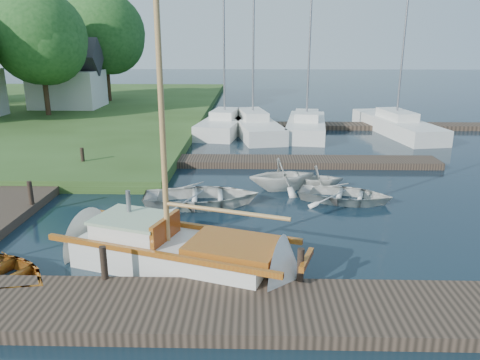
{
  "coord_description": "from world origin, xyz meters",
  "views": [
    {
      "loc": [
        0.37,
        -14.62,
        5.6
      ],
      "look_at": [
        0.0,
        0.0,
        1.2
      ],
      "focal_mm": 35.0,
      "sensor_mm": 36.0,
      "label": 1
    }
  ],
  "objects_px": {
    "tree_7": "(105,32)",
    "mooring_post_5": "(83,157)",
    "marina_boat_2": "(306,125)",
    "tender_c": "(345,192)",
    "marina_boat_1": "(253,124)",
    "marina_boat_0": "(225,123)",
    "house_c": "(67,80)",
    "tree_3": "(40,36)",
    "marina_boat_3": "(396,124)",
    "tender_a": "(202,194)",
    "tender_d": "(319,176)",
    "mooring_post_4": "(31,193)",
    "mooring_post_1": "(104,263)",
    "sailboat": "(181,254)",
    "mooring_post_2": "(300,265)",
    "tender_b": "(282,173)"
  },
  "relations": [
    {
      "from": "tree_7",
      "to": "mooring_post_5",
      "type": "bearing_deg",
      "value": -76.64
    },
    {
      "from": "tree_7",
      "to": "marina_boat_2",
      "type": "bearing_deg",
      "value": -37.62
    },
    {
      "from": "tender_c",
      "to": "marina_boat_1",
      "type": "distance_m",
      "value": 13.38
    },
    {
      "from": "marina_boat_0",
      "to": "marina_boat_1",
      "type": "distance_m",
      "value": 1.78
    },
    {
      "from": "house_c",
      "to": "tree_3",
      "type": "relative_size",
      "value": 0.6
    },
    {
      "from": "mooring_post_5",
      "to": "house_c",
      "type": "distance_m",
      "value": 18.48
    },
    {
      "from": "mooring_post_5",
      "to": "marina_boat_3",
      "type": "relative_size",
      "value": 0.07
    },
    {
      "from": "tender_c",
      "to": "tender_a",
      "type": "bearing_deg",
      "value": 112.24
    },
    {
      "from": "tender_d",
      "to": "tree_3",
      "type": "distance_m",
      "value": 23.34
    },
    {
      "from": "tender_d",
      "to": "mooring_post_4",
      "type": "bearing_deg",
      "value": 108.5
    },
    {
      "from": "mooring_post_1",
      "to": "marina_boat_2",
      "type": "bearing_deg",
      "value": 70.43
    },
    {
      "from": "sailboat",
      "to": "mooring_post_1",
      "type": "bearing_deg",
      "value": -124.12
    },
    {
      "from": "mooring_post_5",
      "to": "tender_c",
      "type": "height_order",
      "value": "mooring_post_5"
    },
    {
      "from": "marina_boat_2",
      "to": "tree_3",
      "type": "relative_size",
      "value": 1.45
    },
    {
      "from": "tree_7",
      "to": "marina_boat_0",
      "type": "bearing_deg",
      "value": -47.09
    },
    {
      "from": "marina_boat_1",
      "to": "mooring_post_2",
      "type": "bearing_deg",
      "value": 171.63
    },
    {
      "from": "mooring_post_5",
      "to": "tree_7",
      "type": "height_order",
      "value": "tree_7"
    },
    {
      "from": "house_c",
      "to": "tree_7",
      "type": "height_order",
      "value": "tree_7"
    },
    {
      "from": "tender_a",
      "to": "tree_3",
      "type": "xyz_separation_m",
      "value": [
        -12.63,
        17.17,
        5.4
      ]
    },
    {
      "from": "tender_a",
      "to": "tender_d",
      "type": "xyz_separation_m",
      "value": [
        4.37,
        2.09,
        0.09
      ]
    },
    {
      "from": "tender_d",
      "to": "marina_boat_0",
      "type": "relative_size",
      "value": 0.16
    },
    {
      "from": "mooring_post_2",
      "to": "tender_c",
      "type": "xyz_separation_m",
      "value": [
        2.25,
        6.41,
        -0.36
      ]
    },
    {
      "from": "tender_c",
      "to": "marina_boat_3",
      "type": "relative_size",
      "value": 0.3
    },
    {
      "from": "sailboat",
      "to": "marina_boat_0",
      "type": "xyz_separation_m",
      "value": [
        0.08,
        18.36,
        0.24
      ]
    },
    {
      "from": "mooring_post_1",
      "to": "tender_b",
      "type": "distance_m",
      "value": 9.0
    },
    {
      "from": "tender_b",
      "to": "tree_7",
      "type": "relative_size",
      "value": 0.27
    },
    {
      "from": "mooring_post_4",
      "to": "sailboat",
      "type": "height_order",
      "value": "sailboat"
    },
    {
      "from": "mooring_post_1",
      "to": "tree_3",
      "type": "bearing_deg",
      "value": 115.51
    },
    {
      "from": "tender_d",
      "to": "marina_boat_1",
      "type": "relative_size",
      "value": 0.19
    },
    {
      "from": "mooring_post_2",
      "to": "tender_a",
      "type": "bearing_deg",
      "value": 116.02
    },
    {
      "from": "tender_c",
      "to": "house_c",
      "type": "height_order",
      "value": "house_c"
    },
    {
      "from": "mooring_post_5",
      "to": "marina_boat_2",
      "type": "relative_size",
      "value": 0.06
    },
    {
      "from": "marina_boat_2",
      "to": "sailboat",
      "type": "bearing_deg",
      "value": 171.48
    },
    {
      "from": "mooring_post_4",
      "to": "tender_b",
      "type": "distance_m",
      "value": 8.99
    },
    {
      "from": "mooring_post_2",
      "to": "mooring_post_4",
      "type": "distance_m",
      "value": 9.86
    },
    {
      "from": "mooring_post_1",
      "to": "marina_boat_3",
      "type": "height_order",
      "value": "marina_boat_3"
    },
    {
      "from": "marina_boat_0",
      "to": "tree_3",
      "type": "xyz_separation_m",
      "value": [
        -12.67,
        3.48,
        5.23
      ]
    },
    {
      "from": "marina_boat_0",
      "to": "marina_boat_2",
      "type": "height_order",
      "value": "marina_boat_2"
    },
    {
      "from": "mooring_post_1",
      "to": "marina_boat_1",
      "type": "xyz_separation_m",
      "value": [
        3.44,
        19.37,
        -0.14
      ]
    },
    {
      "from": "mooring_post_5",
      "to": "tree_3",
      "type": "height_order",
      "value": "tree_3"
    },
    {
      "from": "mooring_post_5",
      "to": "marina_boat_2",
      "type": "xyz_separation_m",
      "value": [
        10.73,
        8.93,
        -0.11
      ]
    },
    {
      "from": "mooring_post_1",
      "to": "mooring_post_2",
      "type": "distance_m",
      "value": 4.5
    },
    {
      "from": "mooring_post_1",
      "to": "marina_boat_1",
      "type": "relative_size",
      "value": 0.08
    },
    {
      "from": "tender_b",
      "to": "tender_d",
      "type": "bearing_deg",
      "value": -94.06
    },
    {
      "from": "mooring_post_4",
      "to": "tender_a",
      "type": "relative_size",
      "value": 0.2
    },
    {
      "from": "mooring_post_1",
      "to": "house_c",
      "type": "relative_size",
      "value": 0.15
    },
    {
      "from": "tender_c",
      "to": "marina_boat_3",
      "type": "xyz_separation_m",
      "value": [
        5.62,
        13.09,
        0.23
      ]
    },
    {
      "from": "mooring_post_5",
      "to": "marina_boat_1",
      "type": "distance_m",
      "value": 11.96
    },
    {
      "from": "mooring_post_2",
      "to": "tender_a",
      "type": "height_order",
      "value": "mooring_post_2"
    },
    {
      "from": "mooring_post_1",
      "to": "tender_d",
      "type": "height_order",
      "value": "mooring_post_1"
    }
  ]
}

